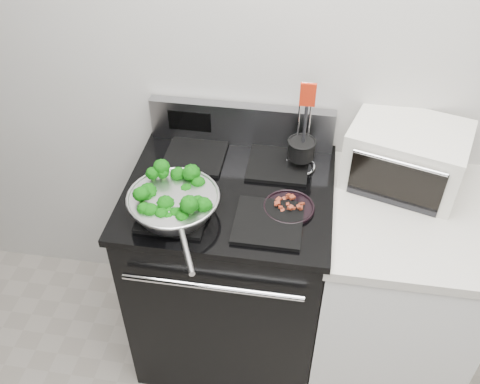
% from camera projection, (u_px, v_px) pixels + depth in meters
% --- Properties ---
extents(back_wall, '(4.00, 0.02, 2.70)m').
position_uv_depth(back_wall, '(323.00, 56.00, 1.99)').
color(back_wall, silver).
rests_on(back_wall, ground).
extents(gas_range, '(0.79, 0.69, 1.13)m').
position_uv_depth(gas_range, '(231.00, 268.00, 2.34)').
color(gas_range, black).
rests_on(gas_range, floor).
extents(counter, '(0.62, 0.68, 0.92)m').
position_uv_depth(counter, '(389.00, 292.00, 2.27)').
color(counter, white).
rests_on(counter, floor).
extents(skillet, '(0.33, 0.50, 0.07)m').
position_uv_depth(skillet, '(174.00, 203.00, 1.89)').
color(skillet, silver).
rests_on(skillet, gas_range).
extents(broccoli_pile, '(0.26, 0.26, 0.09)m').
position_uv_depth(broccoli_pile, '(173.00, 198.00, 1.88)').
color(broccoli_pile, '#043005').
rests_on(broccoli_pile, skillet).
extents(bacon_plate, '(0.19, 0.19, 0.04)m').
position_uv_depth(bacon_plate, '(289.00, 205.00, 1.93)').
color(bacon_plate, black).
rests_on(bacon_plate, gas_range).
extents(utensil_holder, '(0.13, 0.13, 0.39)m').
position_uv_depth(utensil_holder, '(301.00, 153.00, 2.09)').
color(utensil_holder, silver).
rests_on(utensil_holder, gas_range).
extents(toaster_oven, '(0.50, 0.43, 0.24)m').
position_uv_depth(toaster_oven, '(406.00, 155.00, 2.04)').
color(toaster_oven, silver).
rests_on(toaster_oven, counter).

